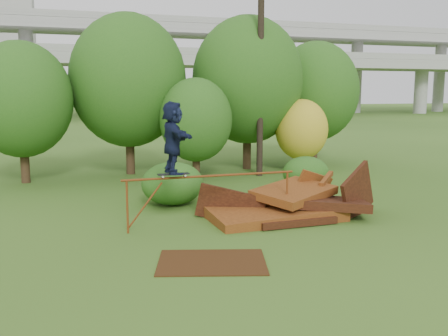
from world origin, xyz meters
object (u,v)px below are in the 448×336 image
object	(u,v)px
utility_pole	(261,57)
flat_plate	(212,262)
scrap_pile	(288,206)
skater	(173,138)

from	to	relation	value
utility_pole	flat_plate	bearing A→B (deg)	-117.52
scrap_pile	skater	world-z (taller)	skater
skater	flat_plate	distance (m)	3.87
skater	flat_plate	world-z (taller)	skater
scrap_pile	skater	distance (m)	4.22
skater	utility_pole	bearing A→B (deg)	-39.69
flat_plate	utility_pole	xyz separation A→B (m)	(5.43, 10.42, 5.22)
flat_plate	utility_pole	size ratio (longest dim) A/B	0.23
flat_plate	skater	bearing A→B (deg)	93.71
scrap_pile	flat_plate	xyz separation A→B (m)	(-3.40, -3.21, -0.33)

